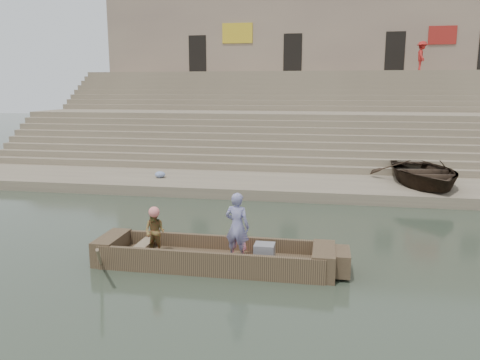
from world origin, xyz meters
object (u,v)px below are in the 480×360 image
(standing_man, at_px, (237,227))
(beached_rowboat, at_px, (424,172))
(television, at_px, (264,252))
(pedestrian, at_px, (422,56))
(main_rowboat, at_px, (214,262))
(rowing_man, at_px, (155,232))

(standing_man, xyz_separation_m, beached_rowboat, (5.73, 8.92, -0.12))
(television, bearing_deg, pedestrian, 72.57)
(beached_rowboat, xyz_separation_m, pedestrian, (2.22, 14.47, 5.27))
(main_rowboat, bearing_deg, television, 0.00)
(beached_rowboat, relative_size, pedestrian, 2.48)
(beached_rowboat, height_order, pedestrian, pedestrian)
(standing_man, height_order, television, standing_man)
(beached_rowboat, bearing_deg, pedestrian, 73.54)
(beached_rowboat, bearing_deg, television, -127.71)
(television, bearing_deg, beached_rowboat, 60.05)
(standing_man, height_order, beached_rowboat, standing_man)
(pedestrian, bearing_deg, main_rowboat, 163.34)
(standing_man, bearing_deg, rowing_man, 11.93)
(standing_man, relative_size, television, 3.46)
(rowing_man, height_order, television, rowing_man)
(main_rowboat, height_order, television, television)
(main_rowboat, xyz_separation_m, beached_rowboat, (6.31, 8.87, 0.79))
(standing_man, relative_size, pedestrian, 0.82)
(main_rowboat, distance_m, beached_rowboat, 10.91)
(main_rowboat, relative_size, standing_man, 3.14)
(television, relative_size, pedestrian, 0.24)
(main_rowboat, xyz_separation_m, pedestrian, (8.52, 23.34, 6.05))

